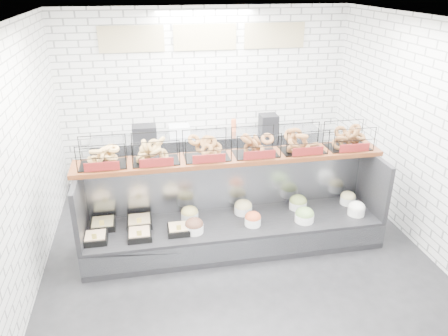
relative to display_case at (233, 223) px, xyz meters
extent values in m
plane|color=black|center=(0.00, -0.34, -0.33)|extent=(5.50, 5.50, 0.00)
cube|color=white|center=(0.00, 2.41, 1.17)|extent=(5.00, 0.02, 3.00)
cube|color=white|center=(-2.50, -0.34, 1.17)|extent=(0.02, 5.50, 3.00)
cube|color=white|center=(2.50, -0.34, 1.17)|extent=(0.02, 5.50, 3.00)
cube|color=white|center=(0.00, -0.34, 2.67)|extent=(5.00, 5.50, 0.02)
cube|color=beige|center=(-1.20, 2.38, 2.17)|extent=(1.05, 0.03, 0.42)
cube|color=beige|center=(0.00, 2.38, 2.17)|extent=(1.05, 0.03, 0.42)
cube|color=beige|center=(1.20, 2.38, 2.17)|extent=(1.05, 0.03, 0.42)
cube|color=black|center=(0.00, -0.04, -0.13)|extent=(4.00, 0.90, 0.40)
cube|color=#93969B|center=(0.00, -0.48, -0.11)|extent=(4.00, 0.03, 0.28)
cube|color=#93969B|center=(0.00, 0.37, 0.47)|extent=(4.00, 0.08, 0.80)
cube|color=black|center=(-1.97, -0.04, 0.47)|extent=(0.06, 0.90, 0.80)
cube|color=black|center=(1.97, -0.04, 0.47)|extent=(0.06, 0.90, 0.80)
cube|color=black|center=(-1.80, -0.21, 0.11)|extent=(0.29, 0.29, 0.08)
cube|color=#DBB286|center=(-1.80, -0.21, 0.15)|extent=(0.24, 0.24, 0.04)
cube|color=gold|center=(-1.80, -0.31, 0.20)|extent=(0.06, 0.01, 0.08)
cube|color=black|center=(-1.73, 0.11, 0.11)|extent=(0.32, 0.32, 0.08)
cube|color=tan|center=(-1.73, 0.11, 0.15)|extent=(0.27, 0.27, 0.04)
cube|color=gold|center=(-1.73, 0.00, 0.20)|extent=(0.06, 0.01, 0.08)
cube|color=black|center=(-1.26, -0.23, 0.11)|extent=(0.30, 0.30, 0.08)
cube|color=tan|center=(-1.26, -0.23, 0.15)|extent=(0.25, 0.25, 0.04)
cube|color=gold|center=(-1.26, -0.33, 0.20)|extent=(0.06, 0.01, 0.08)
cube|color=black|center=(-1.26, 0.09, 0.11)|extent=(0.33, 0.33, 0.08)
cube|color=tan|center=(-1.26, 0.09, 0.15)|extent=(0.28, 0.28, 0.04)
cube|color=gold|center=(-1.26, -0.03, 0.20)|extent=(0.06, 0.01, 0.08)
cube|color=black|center=(-0.77, -0.20, 0.11)|extent=(0.28, 0.28, 0.08)
cube|color=#DEBD88|center=(-0.77, -0.20, 0.15)|extent=(0.24, 0.24, 0.04)
cube|color=gold|center=(-0.77, -0.30, 0.20)|extent=(0.06, 0.01, 0.08)
cylinder|color=white|center=(-0.57, -0.23, 0.13)|extent=(0.24, 0.24, 0.11)
ellipsoid|color=brown|center=(-0.57, -0.23, 0.19)|extent=(0.24, 0.24, 0.17)
cylinder|color=white|center=(-0.59, 0.10, 0.13)|extent=(0.23, 0.23, 0.11)
ellipsoid|color=#D1C06A|center=(-0.59, 0.10, 0.19)|extent=(0.23, 0.23, 0.16)
cylinder|color=white|center=(0.22, -0.20, 0.13)|extent=(0.22, 0.22, 0.11)
ellipsoid|color=#D3552C|center=(0.22, -0.20, 0.19)|extent=(0.21, 0.21, 0.15)
cylinder|color=white|center=(0.17, 0.14, 0.13)|extent=(0.25, 0.25, 0.11)
ellipsoid|color=#D6C684|center=(0.17, 0.14, 0.19)|extent=(0.25, 0.25, 0.17)
cylinder|color=white|center=(0.93, -0.24, 0.13)|extent=(0.26, 0.26, 0.11)
ellipsoid|color=#6F964C|center=(0.93, -0.24, 0.19)|extent=(0.25, 0.25, 0.18)
cylinder|color=white|center=(0.96, 0.12, 0.13)|extent=(0.25, 0.25, 0.11)
ellipsoid|color=#83964C|center=(0.96, 0.12, 0.19)|extent=(0.25, 0.25, 0.17)
cylinder|color=white|center=(1.70, -0.20, 0.13)|extent=(0.24, 0.24, 0.11)
ellipsoid|color=white|center=(1.70, -0.20, 0.19)|extent=(0.23, 0.23, 0.16)
cylinder|color=white|center=(1.72, 0.12, 0.13)|extent=(0.22, 0.22, 0.11)
ellipsoid|color=#DCCB87|center=(1.72, 0.12, 0.19)|extent=(0.21, 0.21, 0.15)
cube|color=#4B2210|center=(0.00, 0.18, 0.90)|extent=(4.10, 0.50, 0.06)
cube|color=black|center=(-1.64, 0.18, 1.10)|extent=(0.60, 0.38, 0.34)
cube|color=maroon|center=(-1.64, -0.03, 1.00)|extent=(0.42, 0.02, 0.11)
cube|color=black|center=(-0.98, 0.18, 1.10)|extent=(0.60, 0.38, 0.34)
cube|color=maroon|center=(-0.98, -0.03, 1.00)|extent=(0.42, 0.02, 0.11)
cube|color=black|center=(-0.33, 0.18, 1.10)|extent=(0.60, 0.38, 0.34)
cube|color=maroon|center=(-0.33, -0.03, 1.00)|extent=(0.42, 0.02, 0.11)
cube|color=black|center=(0.33, 0.18, 1.10)|extent=(0.60, 0.38, 0.34)
cube|color=maroon|center=(0.33, -0.03, 1.00)|extent=(0.42, 0.02, 0.11)
cube|color=black|center=(0.99, 0.18, 1.10)|extent=(0.60, 0.38, 0.34)
cube|color=maroon|center=(0.99, -0.03, 1.00)|extent=(0.42, 0.02, 0.11)
cube|color=black|center=(1.64, 0.18, 1.10)|extent=(0.60, 0.38, 0.34)
cube|color=maroon|center=(1.64, -0.03, 1.00)|extent=(0.42, 0.02, 0.11)
cube|color=#93969B|center=(0.00, 2.09, 0.12)|extent=(4.00, 0.60, 0.90)
cube|color=black|center=(-1.11, 2.03, 0.69)|extent=(0.40, 0.30, 0.24)
cube|color=silver|center=(-0.52, 2.11, 0.66)|extent=(0.35, 0.28, 0.18)
cylinder|color=#DB6336|center=(0.45, 2.15, 0.68)|extent=(0.09, 0.09, 0.22)
cube|color=black|center=(1.06, 2.05, 0.72)|extent=(0.30, 0.30, 0.30)
camera|label=1|loc=(-1.09, -5.04, 3.13)|focal=35.00mm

